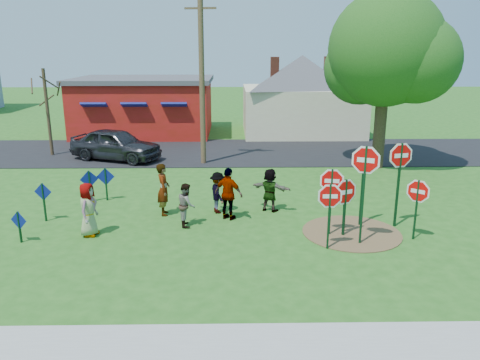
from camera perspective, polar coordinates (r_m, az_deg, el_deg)
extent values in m
plane|color=#235A19|center=(16.28, -3.06, -5.24)|extent=(120.00, 120.00, 0.00)
cube|color=#9E9E99|center=(9.88, -4.55, -20.11)|extent=(22.00, 1.80, 0.08)
cube|color=black|center=(27.32, -2.25, 3.45)|extent=(120.00, 7.50, 0.04)
cylinder|color=brown|center=(15.82, 13.43, -6.24)|extent=(3.20, 3.20, 0.03)
cube|color=maroon|center=(33.98, -11.48, 8.62)|extent=(9.00, 7.00, 3.60)
cube|color=#4C4C51|center=(33.81, -11.66, 11.90)|extent=(9.40, 7.40, 0.30)
cube|color=navy|center=(31.00, -17.31, 8.69)|extent=(1.60, 0.78, 0.45)
cube|color=navy|center=(30.41, -12.73, 8.88)|extent=(1.60, 0.78, 0.45)
cube|color=navy|center=(30.00, -8.00, 9.03)|extent=(1.60, 0.78, 0.45)
cube|color=beige|center=(33.82, 7.41, 8.42)|extent=(8.00, 7.00, 3.20)
pyramid|color=#4C4C51|center=(33.56, 7.64, 14.87)|extent=(9.40, 9.40, 2.20)
cube|color=brown|center=(32.35, 4.25, 13.52)|extent=(0.55, 0.55, 1.40)
cube|color=brown|center=(34.90, 10.69, 13.45)|extent=(0.55, 0.55, 1.40)
cube|color=#0E331A|center=(14.13, 10.78, -4.46)|extent=(0.05, 0.07, 2.02)
cylinder|color=white|center=(13.92, 10.92, -1.94)|extent=(0.98, 0.04, 0.98)
cylinder|color=red|center=(13.92, 10.92, -1.94)|extent=(0.85, 0.04, 0.85)
cube|color=white|center=(13.92, 10.92, -1.94)|extent=(0.43, 0.02, 0.12)
cube|color=#0E331A|center=(16.12, 14.67, -0.91)|extent=(0.08, 0.08, 2.69)
cylinder|color=white|center=(15.87, 14.91, 2.48)|extent=(0.89, 0.50, 1.01)
cylinder|color=red|center=(15.87, 14.91, 2.48)|extent=(0.77, 0.44, 0.87)
cube|color=white|center=(15.87, 14.91, 2.48)|extent=(0.39, 0.22, 0.13)
cylinder|color=gold|center=(15.87, 14.91, 2.48)|extent=(0.89, 0.50, 1.01)
cube|color=#0E331A|center=(14.55, 14.78, -1.93)|extent=(0.09, 0.09, 3.07)
cylinder|color=white|center=(14.26, 15.09, 2.37)|extent=(1.05, 0.50, 1.15)
cylinder|color=red|center=(14.26, 15.09, 2.37)|extent=(0.91, 0.43, 0.99)
cube|color=white|center=(14.26, 15.09, 2.37)|extent=(0.46, 0.22, 0.14)
cube|color=#0E331A|center=(16.38, 18.71, -0.65)|extent=(0.07, 0.09, 2.87)
cylinder|color=white|center=(16.13, 19.02, 2.85)|extent=(1.10, 0.27, 1.12)
cylinder|color=red|center=(16.13, 19.02, 2.85)|extent=(0.95, 0.24, 0.97)
cube|color=white|center=(16.13, 19.02, 2.85)|extent=(0.48, 0.12, 0.14)
cylinder|color=gold|center=(16.13, 19.02, 2.85)|extent=(1.10, 0.26, 1.12)
cube|color=#0E331A|center=(15.23, 12.62, -3.35)|extent=(0.09, 0.09, 1.88)
cylinder|color=white|center=(15.06, 12.74, -1.44)|extent=(1.01, 0.51, 1.12)
cylinder|color=red|center=(15.06, 12.74, -1.44)|extent=(0.88, 0.45, 0.97)
cube|color=white|center=(15.06, 12.74, -1.44)|extent=(0.45, 0.22, 0.14)
cube|color=#0E331A|center=(15.58, 20.67, -3.45)|extent=(0.08, 0.08, 1.94)
cylinder|color=white|center=(15.40, 20.89, -1.28)|extent=(0.76, 0.64, 0.97)
cylinder|color=red|center=(15.40, 20.89, -1.28)|extent=(0.66, 0.55, 0.84)
cube|color=white|center=(15.40, 20.89, -1.28)|extent=(0.33, 0.28, 0.12)
cylinder|color=gold|center=(15.40, 20.89, -1.28)|extent=(0.76, 0.63, 0.97)
cube|color=#0E331A|center=(15.16, 11.00, -2.72)|extent=(0.06, 0.08, 2.19)
cylinder|color=white|center=(14.96, 11.14, -0.10)|extent=(1.02, 0.18, 1.03)
cylinder|color=red|center=(14.96, 11.14, -0.10)|extent=(0.88, 0.16, 0.89)
cube|color=white|center=(14.96, 11.14, -0.10)|extent=(0.45, 0.08, 0.13)
cube|color=#0E331A|center=(16.02, -25.29, -5.22)|extent=(0.06, 0.07, 1.01)
cube|color=navy|center=(15.95, -25.38, -4.47)|extent=(0.57, 0.22, 0.60)
cube|color=#0E331A|center=(17.56, -22.77, -2.54)|extent=(0.06, 0.07, 1.37)
cube|color=navy|center=(17.45, -22.90, -1.33)|extent=(0.63, 0.11, 0.63)
cube|color=#0E331A|center=(19.15, -17.84, -0.77)|extent=(0.08, 0.08, 1.26)
cube|color=navy|center=(19.07, -17.91, 0.10)|extent=(0.66, 0.28, 0.70)
cube|color=#0E331A|center=(19.18, -16.00, -0.52)|extent=(0.06, 0.07, 1.31)
cube|color=navy|center=(19.09, -16.07, 0.40)|extent=(0.70, 0.02, 0.70)
imported|color=#3A448E|center=(15.69, -18.03, -3.43)|extent=(0.67, 0.92, 1.75)
imported|color=#1E6851|center=(16.99, -9.32, -1.14)|extent=(0.54, 0.75, 1.90)
imported|color=brown|center=(15.89, -6.54, -3.00)|extent=(0.67, 0.80, 1.48)
imported|color=#2E2E33|center=(17.03, -2.73, -1.55)|extent=(0.83, 1.11, 1.53)
imported|color=#4B2B57|center=(16.30, -1.39, -1.71)|extent=(1.17, 0.95, 1.87)
imported|color=#24582A|center=(17.23, 3.67, -1.21)|extent=(1.55, 1.12, 1.62)
imported|color=#2E2F33|center=(25.99, -14.91, 4.24)|extent=(5.32, 3.64, 1.68)
cylinder|color=#4C3823|center=(24.00, -4.67, 12.24)|extent=(0.27, 0.27, 8.77)
cube|color=#4C3823|center=(24.04, -4.86, 20.15)|extent=(1.56, 0.32, 0.10)
cylinder|color=#382819|center=(24.42, 16.74, 6.85)|extent=(0.59, 0.59, 4.66)
sphere|color=#164713|center=(24.17, 17.41, 15.05)|extent=(5.51, 5.51, 5.51)
sphere|color=#164713|center=(24.00, 20.74, 13.49)|extent=(4.02, 4.02, 4.02)
sphere|color=#164713|center=(24.73, 14.46, 13.05)|extent=(3.60, 3.60, 3.60)
cylinder|color=#382819|center=(28.14, -22.38, 7.58)|extent=(0.18, 0.18, 4.80)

